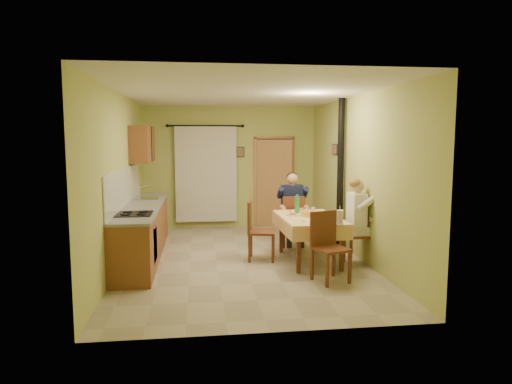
{
  "coord_description": "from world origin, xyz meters",
  "views": [
    {
      "loc": [
        -0.74,
        -7.6,
        2.06
      ],
      "look_at": [
        0.25,
        0.1,
        1.15
      ],
      "focal_mm": 32.0,
      "sensor_mm": 36.0,
      "label": 1
    }
  ],
  "objects": [
    {
      "name": "stove_flue",
      "position": [
        1.9,
        0.6,
        1.02
      ],
      "size": [
        0.24,
        0.24,
        2.8
      ],
      "color": "black",
      "rests_on": "ground"
    },
    {
      "name": "curtain",
      "position": [
        -0.55,
        2.9,
        1.26
      ],
      "size": [
        1.7,
        0.07,
        2.22
      ],
      "color": "black",
      "rests_on": "ground"
    },
    {
      "name": "dining_table",
      "position": [
        1.11,
        -0.25,
        0.38
      ],
      "size": [
        1.0,
        1.61,
        0.76
      ],
      "rotation": [
        0.0,
        0.0,
        0.02
      ],
      "color": "#F0C57B",
      "rests_on": "ground"
    },
    {
      "name": "chair_far",
      "position": [
        1.05,
        0.86,
        0.29
      ],
      "size": [
        0.44,
        0.44,
        0.99
      ],
      "rotation": [
        0.0,
        0.0,
        -0.04
      ],
      "color": "brown",
      "rests_on": "ground"
    },
    {
      "name": "picture_back",
      "position": [
        0.25,
        2.97,
        1.75
      ],
      "size": [
        0.19,
        0.03,
        0.23
      ],
      "primitive_type": "cube",
      "color": "black",
      "rests_on": "room_shell"
    },
    {
      "name": "chair_near",
      "position": [
        1.14,
        -1.37,
        0.29
      ],
      "size": [
        0.56,
        0.56,
        1.01
      ],
      "rotation": [
        0.0,
        0.0,
        3.47
      ],
      "color": "brown",
      "rests_on": "ground"
    },
    {
      "name": "man_right",
      "position": [
        1.86,
        -0.52,
        0.88
      ],
      "size": [
        0.47,
        0.58,
        1.39
      ],
      "rotation": [
        0.0,
        0.0,
        1.57
      ],
      "color": "white",
      "rests_on": "chair_right"
    },
    {
      "name": "man_far",
      "position": [
        1.05,
        0.87,
        0.88
      ],
      "size": [
        0.59,
        0.47,
        1.39
      ],
      "rotation": [
        0.0,
        0.0,
        -0.04
      ],
      "color": "#141938",
      "rests_on": "chair_far"
    },
    {
      "name": "chair_right",
      "position": [
        1.87,
        -0.52,
        0.29
      ],
      "size": [
        0.41,
        0.41,
        0.96
      ],
      "rotation": [
        0.0,
        0.0,
        1.57
      ],
      "color": "brown",
      "rests_on": "ground"
    },
    {
      "name": "picture_right",
      "position": [
        1.97,
        1.2,
        1.85
      ],
      "size": [
        0.03,
        0.31,
        0.21
      ],
      "primitive_type": "cube",
      "color": "brown",
      "rests_on": "room_shell"
    },
    {
      "name": "tableware",
      "position": [
        1.14,
        -0.35,
        0.81
      ],
      "size": [
        0.76,
        1.59,
        0.33
      ],
      "color": "white",
      "rests_on": "dining_table"
    },
    {
      "name": "floor",
      "position": [
        0.0,
        0.0,
        0.0
      ],
      "size": [
        4.0,
        6.0,
        0.01
      ],
      "primitive_type": "cube",
      "color": "tan",
      "rests_on": "ground"
    },
    {
      "name": "upper_cabinets",
      "position": [
        -1.82,
        1.7,
        1.95
      ],
      "size": [
        0.35,
        1.4,
        0.7
      ],
      "primitive_type": "cube",
      "color": "brown",
      "rests_on": "room_shell"
    },
    {
      "name": "room_shell",
      "position": [
        0.0,
        0.0,
        1.82
      ],
      "size": [
        4.04,
        6.04,
        2.82
      ],
      "color": "#BBC364",
      "rests_on": "ground"
    },
    {
      "name": "chair_left",
      "position": [
        0.31,
        -0.06,
        0.29
      ],
      "size": [
        0.53,
        0.53,
        1.01
      ],
      "rotation": [
        0.0,
        0.0,
        -1.77
      ],
      "color": "brown",
      "rests_on": "ground"
    },
    {
      "name": "doorway",
      "position": [
        1.04,
        2.93,
        1.05
      ],
      "size": [
        0.96,
        0.25,
        2.15
      ],
      "color": "black",
      "rests_on": "ground"
    },
    {
      "name": "kitchen_run",
      "position": [
        -1.71,
        0.4,
        0.48
      ],
      "size": [
        0.64,
        3.64,
        1.56
      ],
      "color": "brown",
      "rests_on": "ground"
    }
  ]
}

